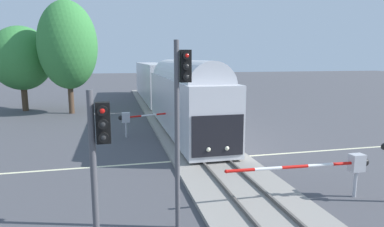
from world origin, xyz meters
name	(u,v)px	position (x,y,z in m)	size (l,w,h in m)	color
ground_plane	(209,159)	(0.00, 0.00, 0.00)	(220.00, 220.00, 0.00)	#47474C
road_centre_stripe	(209,159)	(0.00, 0.00, 0.00)	(44.00, 0.20, 0.01)	beige
railway_track	(209,157)	(0.00, 0.00, 0.10)	(4.40, 80.00, 0.32)	gray
commuter_train	(165,86)	(0.00, 16.44, 2.79)	(3.04, 38.82, 5.16)	silver
crossing_gate_near	(341,165)	(3.64, -6.30, 1.40)	(6.15, 0.40, 1.80)	#B7B7BC
crossing_gate_far	(136,117)	(-3.66, 6.30, 1.43)	(6.06, 0.40, 1.85)	#B7B7BC
traffic_signal_median	(181,106)	(-3.04, -7.15, 4.12)	(0.53, 0.38, 6.17)	#4C4C51
traffic_signal_near_left	(99,156)	(-5.49, -9.22, 3.28)	(0.53, 0.38, 4.88)	#4C4C51
oak_behind_train	(68,45)	(-9.42, 18.24, 6.86)	(5.75, 5.75, 11.24)	#4C3828
pine_left_background	(21,58)	(-14.50, 21.20, 5.57)	(6.24, 6.24, 8.94)	#4C3828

